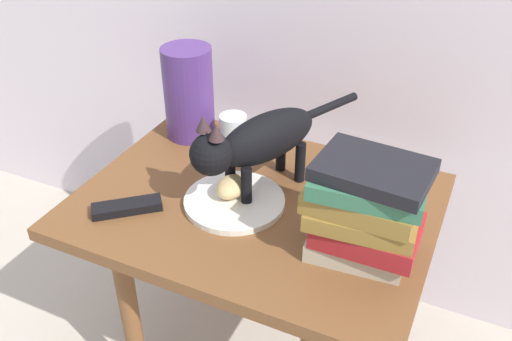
{
  "coord_description": "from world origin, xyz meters",
  "views": [
    {
      "loc": [
        0.43,
        -0.91,
        1.29
      ],
      "look_at": [
        0.0,
        0.0,
        0.62
      ],
      "focal_mm": 39.21,
      "sensor_mm": 36.0,
      "label": 1
    }
  ],
  "objects_px": {
    "plate": "(234,201)",
    "bread_roll": "(232,187)",
    "tv_remote": "(127,207)",
    "book_stack": "(365,209)",
    "green_vase": "(189,93)",
    "candle_jar": "(233,132)",
    "side_table": "(256,226)",
    "cat": "(257,141)"
  },
  "relations": [
    {
      "from": "side_table",
      "to": "cat",
      "type": "distance_m",
      "value": 0.21
    },
    {
      "from": "cat",
      "to": "green_vase",
      "type": "relative_size",
      "value": 1.83
    },
    {
      "from": "green_vase",
      "to": "candle_jar",
      "type": "height_order",
      "value": "green_vase"
    },
    {
      "from": "book_stack",
      "to": "candle_jar",
      "type": "height_order",
      "value": "book_stack"
    },
    {
      "from": "side_table",
      "to": "bread_roll",
      "type": "height_order",
      "value": "bread_roll"
    },
    {
      "from": "book_stack",
      "to": "candle_jar",
      "type": "bearing_deg",
      "value": 147.31
    },
    {
      "from": "candle_jar",
      "to": "tv_remote",
      "type": "bearing_deg",
      "value": -103.5
    },
    {
      "from": "tv_remote",
      "to": "plate",
      "type": "bearing_deg",
      "value": -8.95
    },
    {
      "from": "bread_roll",
      "to": "cat",
      "type": "height_order",
      "value": "cat"
    },
    {
      "from": "book_stack",
      "to": "side_table",
      "type": "bearing_deg",
      "value": 164.58
    },
    {
      "from": "bread_roll",
      "to": "cat",
      "type": "xyz_separation_m",
      "value": [
        0.03,
        0.06,
        0.09
      ]
    },
    {
      "from": "side_table",
      "to": "green_vase",
      "type": "height_order",
      "value": "green_vase"
    },
    {
      "from": "book_stack",
      "to": "green_vase",
      "type": "distance_m",
      "value": 0.61
    },
    {
      "from": "bread_roll",
      "to": "book_stack",
      "type": "distance_m",
      "value": 0.32
    },
    {
      "from": "green_vase",
      "to": "book_stack",
      "type": "bearing_deg",
      "value": -26.45
    },
    {
      "from": "green_vase",
      "to": "bread_roll",
      "type": "bearing_deg",
      "value": -43.38
    },
    {
      "from": "cat",
      "to": "book_stack",
      "type": "relative_size",
      "value": 2.01
    },
    {
      "from": "cat",
      "to": "tv_remote",
      "type": "distance_m",
      "value": 0.32
    },
    {
      "from": "bread_roll",
      "to": "book_stack",
      "type": "relative_size",
      "value": 0.36
    },
    {
      "from": "side_table",
      "to": "candle_jar",
      "type": "relative_size",
      "value": 9.25
    },
    {
      "from": "bread_roll",
      "to": "green_vase",
      "type": "xyz_separation_m",
      "value": [
        -0.24,
        0.22,
        0.08
      ]
    },
    {
      "from": "book_stack",
      "to": "candle_jar",
      "type": "relative_size",
      "value": 2.59
    },
    {
      "from": "side_table",
      "to": "plate",
      "type": "height_order",
      "value": "plate"
    },
    {
      "from": "plate",
      "to": "bread_roll",
      "type": "height_order",
      "value": "bread_roll"
    },
    {
      "from": "side_table",
      "to": "tv_remote",
      "type": "distance_m",
      "value": 0.3
    },
    {
      "from": "side_table",
      "to": "tv_remote",
      "type": "height_order",
      "value": "tv_remote"
    },
    {
      "from": "side_table",
      "to": "candle_jar",
      "type": "bearing_deg",
      "value": 128.52
    },
    {
      "from": "plate",
      "to": "cat",
      "type": "xyz_separation_m",
      "value": [
        0.02,
        0.07,
        0.13
      ]
    },
    {
      "from": "cat",
      "to": "book_stack",
      "type": "height_order",
      "value": "cat"
    },
    {
      "from": "side_table",
      "to": "bread_roll",
      "type": "relative_size",
      "value": 9.83
    },
    {
      "from": "tv_remote",
      "to": "book_stack",
      "type": "bearing_deg",
      "value": -30.71
    },
    {
      "from": "plate",
      "to": "book_stack",
      "type": "relative_size",
      "value": 1.02
    },
    {
      "from": "tv_remote",
      "to": "candle_jar",
      "type": "bearing_deg",
      "value": 36.47
    },
    {
      "from": "cat",
      "to": "green_vase",
      "type": "bearing_deg",
      "value": 148.57
    },
    {
      "from": "plate",
      "to": "bread_roll",
      "type": "xyz_separation_m",
      "value": [
        -0.01,
        0.01,
        0.03
      ]
    },
    {
      "from": "plate",
      "to": "tv_remote",
      "type": "distance_m",
      "value": 0.23
    },
    {
      "from": "side_table",
      "to": "green_vase",
      "type": "xyz_separation_m",
      "value": [
        -0.28,
        0.2,
        0.2
      ]
    },
    {
      "from": "candle_jar",
      "to": "bread_roll",
      "type": "bearing_deg",
      "value": -63.82
    },
    {
      "from": "cat",
      "to": "green_vase",
      "type": "distance_m",
      "value": 0.32
    },
    {
      "from": "book_stack",
      "to": "tv_remote",
      "type": "bearing_deg",
      "value": -170.68
    },
    {
      "from": "candle_jar",
      "to": "tv_remote",
      "type": "distance_m",
      "value": 0.36
    },
    {
      "from": "bread_roll",
      "to": "green_vase",
      "type": "relative_size",
      "value": 0.33
    }
  ]
}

